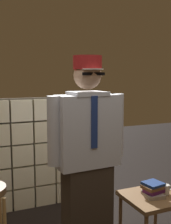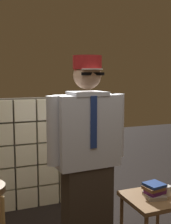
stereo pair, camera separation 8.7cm
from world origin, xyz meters
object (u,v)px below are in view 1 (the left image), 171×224
at_px(standing_person, 87,157).
at_px(coffee_mug, 166,189).
at_px(side_table, 152,202).
at_px(book_stack, 153,190).

bearing_deg(standing_person, coffee_mug, -6.67).
distance_m(standing_person, coffee_mug, 0.92).
height_order(standing_person, coffee_mug, standing_person).
bearing_deg(coffee_mug, side_table, 174.90).
height_order(book_stack, coffee_mug, book_stack).
distance_m(side_table, coffee_mug, 0.19).
bearing_deg(standing_person, book_stack, -6.61).
bearing_deg(book_stack, standing_person, 176.81).
bearing_deg(coffee_mug, book_stack, 176.50).
bearing_deg(book_stack, side_table, 146.30).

